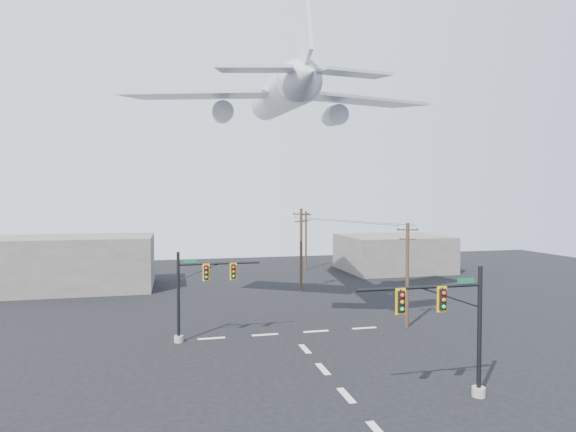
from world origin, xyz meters
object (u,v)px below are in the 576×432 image
object	(u,v)px
signal_mast_near	(454,328)
utility_pole_a	(407,273)
utility_pole_c	(306,239)
signal_mast_far	(197,293)
utility_pole_b	(301,248)
airliner	(279,97)

from	to	relation	value
signal_mast_near	utility_pole_a	xyz separation A→B (m)	(4.28, 13.22, 0.69)
signal_mast_near	utility_pole_c	bearing A→B (deg)	83.70
signal_mast_far	utility_pole_b	size ratio (longest dim) A/B	0.70
airliner	utility_pole_c	bearing A→B (deg)	-16.51
signal_mast_near	airliner	distance (m)	25.90
utility_pole_a	utility_pole_b	size ratio (longest dim) A/B	0.91
signal_mast_far	utility_pole_b	xyz separation A→B (m)	(12.18, 16.28, 1.34)
signal_mast_near	signal_mast_far	world-z (taller)	signal_mast_near
signal_mast_far	utility_pole_c	size ratio (longest dim) A/B	0.76
airliner	utility_pole_a	bearing A→B (deg)	-123.87
signal_mast_near	utility_pole_b	distance (m)	29.65
utility_pole_b	utility_pole_c	xyz separation A→B (m)	(5.07, 16.07, -0.36)
utility_pole_a	airliner	size ratio (longest dim) A/B	0.29
utility_pole_b	utility_pole_c	size ratio (longest dim) A/B	1.08
signal_mast_far	utility_pole_a	bearing A→B (deg)	-0.46
signal_mast_near	utility_pole_b	bearing A→B (deg)	90.06
signal_mast_far	utility_pole_a	distance (m)	16.51
utility_pole_b	signal_mast_near	bearing A→B (deg)	-92.91
signal_mast_far	airliner	size ratio (longest dim) A/B	0.22
signal_mast_near	utility_pole_a	world-z (taller)	utility_pole_a
utility_pole_b	airliner	world-z (taller)	airliner
signal_mast_far	utility_pole_c	bearing A→B (deg)	61.93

